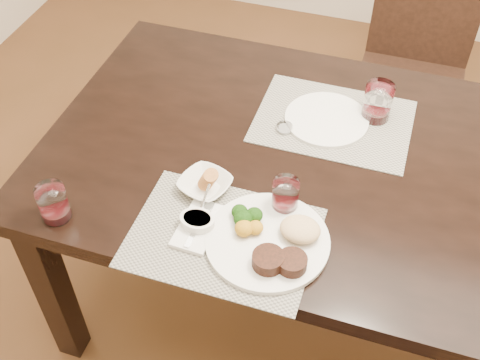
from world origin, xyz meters
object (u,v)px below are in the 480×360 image
(steak_knife, at_px, (294,263))
(cracker_bowl, at_px, (205,184))
(chair_far, at_px, (415,61))
(far_plate, at_px, (327,119))
(dinner_plate, at_px, (273,241))
(wine_glass_near, at_px, (285,197))

(steak_knife, distance_m, cracker_bowl, 0.33)
(chair_far, relative_size, cracker_bowl, 5.44)
(steak_knife, xyz_separation_m, far_plate, (-0.04, 0.54, 0.00))
(dinner_plate, xyz_separation_m, far_plate, (0.02, 0.50, -0.01))
(dinner_plate, distance_m, steak_knife, 0.08)
(chair_far, height_order, cracker_bowl, chair_far)
(steak_knife, relative_size, cracker_bowl, 1.31)
(steak_knife, bearing_deg, chair_far, 112.23)
(wine_glass_near, bearing_deg, far_plate, 85.58)
(chair_far, xyz_separation_m, far_plate, (-0.22, -0.78, 0.26))
(cracker_bowl, bearing_deg, dinner_plate, -29.40)
(dinner_plate, relative_size, steak_knife, 1.42)
(chair_far, distance_m, dinner_plate, 1.33)
(far_plate, bearing_deg, steak_knife, -85.83)
(far_plate, bearing_deg, dinner_plate, -92.85)
(chair_far, distance_m, far_plate, 0.85)
(cracker_bowl, relative_size, wine_glass_near, 1.74)
(chair_far, height_order, steak_knife, chair_far)
(cracker_bowl, height_order, far_plate, cracker_bowl)
(dinner_plate, height_order, far_plate, dinner_plate)
(chair_far, xyz_separation_m, wine_glass_near, (-0.25, -1.15, 0.29))
(steak_knife, xyz_separation_m, wine_glass_near, (-0.07, 0.17, 0.04))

